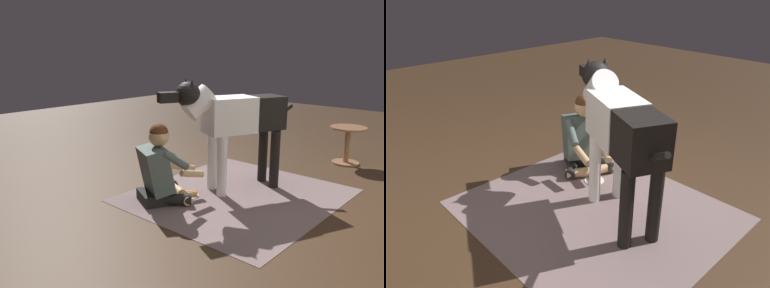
% 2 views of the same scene
% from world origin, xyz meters
% --- Properties ---
extents(ground_plane, '(13.72, 13.72, 0.00)m').
position_xyz_m(ground_plane, '(0.00, 0.00, 0.00)').
color(ground_plane, '#3F2A1A').
extents(area_rug, '(2.16, 1.94, 0.01)m').
position_xyz_m(area_rug, '(0.04, 0.36, 0.00)').
color(area_rug, '#766060').
rests_on(area_rug, ground).
extents(person_sitting_on_floor, '(0.73, 0.62, 0.83)m').
position_xyz_m(person_sitting_on_floor, '(0.70, -0.14, 0.34)').
color(person_sitting_on_floor, black).
rests_on(person_sitting_on_floor, ground).
extents(large_dog, '(1.50, 0.80, 1.26)m').
position_xyz_m(large_dog, '(-0.07, 0.22, 0.82)').
color(large_dog, white).
rests_on(large_dog, ground).
extents(hot_dog_on_plate, '(0.20, 0.20, 0.06)m').
position_xyz_m(hot_dog_on_plate, '(0.41, -0.01, 0.03)').
color(hot_dog_on_plate, silver).
rests_on(hot_dog_on_plate, ground).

